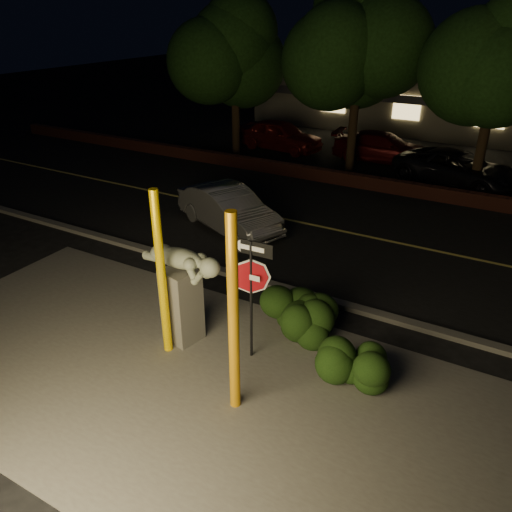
{
  "coord_description": "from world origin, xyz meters",
  "views": [
    {
      "loc": [
        4.19,
        -6.64,
        6.28
      ],
      "look_at": [
        -0.39,
        1.44,
        1.6
      ],
      "focal_mm": 35.0,
      "sensor_mm": 36.0,
      "label": 1
    }
  ],
  "objects_px": {
    "parked_car_dark": "(458,169)",
    "sculpture": "(181,283)",
    "yellow_pole_left": "(162,276)",
    "yellow_pole_right": "(233,318)",
    "parked_car_darkred": "(383,147)",
    "signpost": "(251,277)",
    "parked_car_red": "(280,135)",
    "silver_sedan": "(229,209)"
  },
  "relations": [
    {
      "from": "parked_car_dark",
      "to": "sculpture",
      "type": "bearing_deg",
      "value": -178.34
    },
    {
      "from": "yellow_pole_left",
      "to": "yellow_pole_right",
      "type": "height_order",
      "value": "yellow_pole_right"
    },
    {
      "from": "parked_car_darkred",
      "to": "signpost",
      "type": "bearing_deg",
      "value": -177.65
    },
    {
      "from": "yellow_pole_left",
      "to": "signpost",
      "type": "xyz_separation_m",
      "value": [
        1.57,
        0.66,
        0.09
      ]
    },
    {
      "from": "yellow_pole_right",
      "to": "parked_car_red",
      "type": "xyz_separation_m",
      "value": [
        -7.22,
        15.81,
        -1.12
      ]
    },
    {
      "from": "yellow_pole_left",
      "to": "silver_sedan",
      "type": "relative_size",
      "value": 0.87
    },
    {
      "from": "signpost",
      "to": "parked_car_darkred",
      "type": "relative_size",
      "value": 0.57
    },
    {
      "from": "signpost",
      "to": "parked_car_dark",
      "type": "xyz_separation_m",
      "value": [
        1.61,
        13.07,
        -1.15
      ]
    },
    {
      "from": "parked_car_dark",
      "to": "parked_car_darkred",
      "type": "bearing_deg",
      "value": 76.65
    },
    {
      "from": "sculpture",
      "to": "silver_sedan",
      "type": "relative_size",
      "value": 0.55
    },
    {
      "from": "signpost",
      "to": "sculpture",
      "type": "relative_size",
      "value": 1.16
    },
    {
      "from": "sculpture",
      "to": "parked_car_darkred",
      "type": "height_order",
      "value": "sculpture"
    },
    {
      "from": "yellow_pole_right",
      "to": "sculpture",
      "type": "xyz_separation_m",
      "value": [
        -1.93,
        1.13,
        -0.47
      ]
    },
    {
      "from": "sculpture",
      "to": "parked_car_dark",
      "type": "relative_size",
      "value": 0.46
    },
    {
      "from": "yellow_pole_right",
      "to": "parked_car_darkred",
      "type": "bearing_deg",
      "value": 98.06
    },
    {
      "from": "silver_sedan",
      "to": "parked_car_red",
      "type": "height_order",
      "value": "parked_car_red"
    },
    {
      "from": "sculpture",
      "to": "silver_sedan",
      "type": "xyz_separation_m",
      "value": [
        -2.32,
        5.38,
        -0.7
      ]
    },
    {
      "from": "yellow_pole_left",
      "to": "silver_sedan",
      "type": "bearing_deg",
      "value": 110.92
    },
    {
      "from": "parked_car_dark",
      "to": "silver_sedan",
      "type": "bearing_deg",
      "value": 160.3
    },
    {
      "from": "yellow_pole_left",
      "to": "parked_car_red",
      "type": "height_order",
      "value": "yellow_pole_left"
    },
    {
      "from": "yellow_pole_right",
      "to": "sculpture",
      "type": "bearing_deg",
      "value": 149.63
    },
    {
      "from": "sculpture",
      "to": "silver_sedan",
      "type": "bearing_deg",
      "value": 125.23
    },
    {
      "from": "yellow_pole_right",
      "to": "parked_car_dark",
      "type": "xyz_separation_m",
      "value": [
        1.17,
        14.39,
        -1.17
      ]
    },
    {
      "from": "yellow_pole_left",
      "to": "sculpture",
      "type": "height_order",
      "value": "yellow_pole_left"
    },
    {
      "from": "parked_car_darkred",
      "to": "parked_car_dark",
      "type": "relative_size",
      "value": 0.93
    },
    {
      "from": "yellow_pole_left",
      "to": "parked_car_darkred",
      "type": "height_order",
      "value": "yellow_pole_left"
    },
    {
      "from": "sculpture",
      "to": "yellow_pole_right",
      "type": "bearing_deg",
      "value": -18.45
    },
    {
      "from": "parked_car_red",
      "to": "parked_car_dark",
      "type": "bearing_deg",
      "value": -93.43
    },
    {
      "from": "yellow_pole_right",
      "to": "signpost",
      "type": "xyz_separation_m",
      "value": [
        -0.44,
        1.32,
        -0.02
      ]
    },
    {
      "from": "sculpture",
      "to": "parked_car_dark",
      "type": "xyz_separation_m",
      "value": [
        3.1,
        13.26,
        -0.69
      ]
    },
    {
      "from": "signpost",
      "to": "sculpture",
      "type": "bearing_deg",
      "value": -175.07
    },
    {
      "from": "silver_sedan",
      "to": "signpost",
      "type": "bearing_deg",
      "value": -121.09
    },
    {
      "from": "sculpture",
      "to": "silver_sedan",
      "type": "distance_m",
      "value": 5.9
    },
    {
      "from": "yellow_pole_left",
      "to": "parked_car_red",
      "type": "bearing_deg",
      "value": 108.98
    },
    {
      "from": "yellow_pole_right",
      "to": "parked_car_dark",
      "type": "distance_m",
      "value": 14.48
    },
    {
      "from": "sculpture",
      "to": "parked_car_red",
      "type": "height_order",
      "value": "sculpture"
    },
    {
      "from": "signpost",
      "to": "yellow_pole_right",
      "type": "bearing_deg",
      "value": -73.98
    },
    {
      "from": "yellow_pole_right",
      "to": "parked_car_dark",
      "type": "height_order",
      "value": "yellow_pole_right"
    },
    {
      "from": "sculpture",
      "to": "parked_car_red",
      "type": "relative_size",
      "value": 0.53
    },
    {
      "from": "yellow_pole_left",
      "to": "signpost",
      "type": "distance_m",
      "value": 1.71
    },
    {
      "from": "parked_car_dark",
      "to": "parked_car_red",
      "type": "bearing_deg",
      "value": 95.17
    },
    {
      "from": "silver_sedan",
      "to": "parked_car_dark",
      "type": "distance_m",
      "value": 9.56
    }
  ]
}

